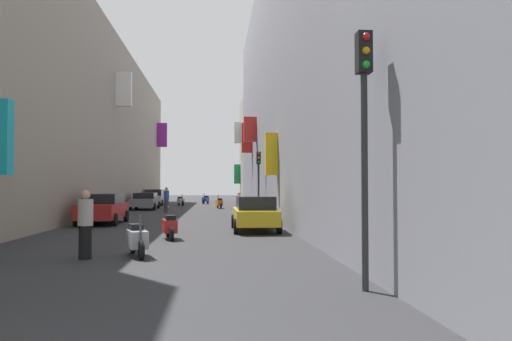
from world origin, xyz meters
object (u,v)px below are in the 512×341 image
(parked_car_red, at_px, (103,208))
(pedestrian_near_right, at_px, (166,200))
(scooter_blue, at_px, (206,199))
(scooter_white, at_px, (181,201))
(traffic_light_near_corner, at_px, (364,115))
(scooter_orange, at_px, (219,203))
(traffic_light_far_corner, at_px, (259,172))
(pedestrian_near_left, at_px, (239,206))
(scooter_silver, at_px, (137,239))
(parked_car_silver, at_px, (154,197))
(pedestrian_crossing, at_px, (85,225))
(parked_car_grey, at_px, (145,200))
(parked_car_yellow, at_px, (255,213))
(scooter_red, at_px, (170,226))

(parked_car_red, xyz_separation_m, pedestrian_near_right, (2.02, 10.75, 0.12))
(parked_car_red, height_order, scooter_blue, parked_car_red)
(scooter_white, distance_m, traffic_light_near_corner, 39.40)
(scooter_white, relative_size, pedestrian_near_right, 1.03)
(scooter_orange, relative_size, scooter_blue, 1.00)
(traffic_light_far_corner, bearing_deg, traffic_light_near_corner, -89.93)
(scooter_white, height_order, pedestrian_near_left, pedestrian_near_left)
(scooter_blue, bearing_deg, scooter_silver, -91.49)
(parked_car_silver, distance_m, pedestrian_crossing, 35.35)
(scooter_silver, height_order, traffic_light_near_corner, traffic_light_near_corner)
(scooter_orange, bearing_deg, pedestrian_crossing, -97.25)
(scooter_blue, distance_m, scooter_white, 5.38)
(scooter_blue, height_order, scooter_white, same)
(parked_car_grey, xyz_separation_m, scooter_orange, (5.96, 1.40, -0.26))
(parked_car_yellow, xyz_separation_m, traffic_light_far_corner, (0.99, 9.55, 1.97))
(parked_car_yellow, height_order, pedestrian_near_left, pedestrian_near_left)
(parked_car_yellow, bearing_deg, parked_car_silver, 105.31)
(parked_car_yellow, bearing_deg, scooter_white, 100.47)
(parked_car_silver, height_order, scooter_orange, parked_car_silver)
(parked_car_grey, distance_m, traffic_light_far_corner, 13.12)
(parked_car_silver, relative_size, pedestrian_near_left, 2.75)
(traffic_light_near_corner, bearing_deg, scooter_silver, 135.30)
(parked_car_red, distance_m, parked_car_yellow, 8.41)
(scooter_white, height_order, pedestrian_crossing, pedestrian_crossing)
(scooter_red, xyz_separation_m, traffic_light_near_corner, (4.26, -8.86, 2.67))
(parked_car_silver, distance_m, pedestrian_near_left, 21.87)
(pedestrian_crossing, bearing_deg, parked_car_red, 100.60)
(traffic_light_near_corner, bearing_deg, parked_car_silver, 102.27)
(parked_car_red, height_order, pedestrian_near_left, pedestrian_near_left)
(parked_car_grey, relative_size, scooter_orange, 2.31)
(scooter_silver, height_order, traffic_light_far_corner, traffic_light_far_corner)
(scooter_orange, distance_m, scooter_blue, 11.03)
(pedestrian_near_left, bearing_deg, scooter_red, -106.15)
(parked_car_grey, height_order, pedestrian_near_right, pedestrian_near_right)
(pedestrian_crossing, distance_m, traffic_light_far_corner, 18.19)
(scooter_silver, distance_m, pedestrian_near_left, 14.64)
(parked_car_red, distance_m, traffic_light_near_corner, 18.32)
(scooter_orange, bearing_deg, scooter_white, 121.04)
(parked_car_silver, distance_m, scooter_orange, 9.23)
(traffic_light_far_corner, bearing_deg, parked_car_yellow, -95.91)
(parked_car_silver, relative_size, scooter_blue, 2.19)
(scooter_silver, bearing_deg, scooter_red, 83.57)
(parked_car_red, bearing_deg, pedestrian_crossing, -79.40)
(parked_car_red, xyz_separation_m, traffic_light_near_corner, (8.20, -16.22, 2.35))
(parked_car_silver, bearing_deg, scooter_silver, -83.67)
(traffic_light_near_corner, bearing_deg, scooter_orange, 94.10)
(parked_car_red, xyz_separation_m, scooter_white, (2.19, 22.63, -0.32))
(scooter_orange, distance_m, scooter_red, 23.98)
(scooter_orange, bearing_deg, scooter_blue, 97.12)
(parked_car_silver, height_order, scooter_red, parked_car_silver)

